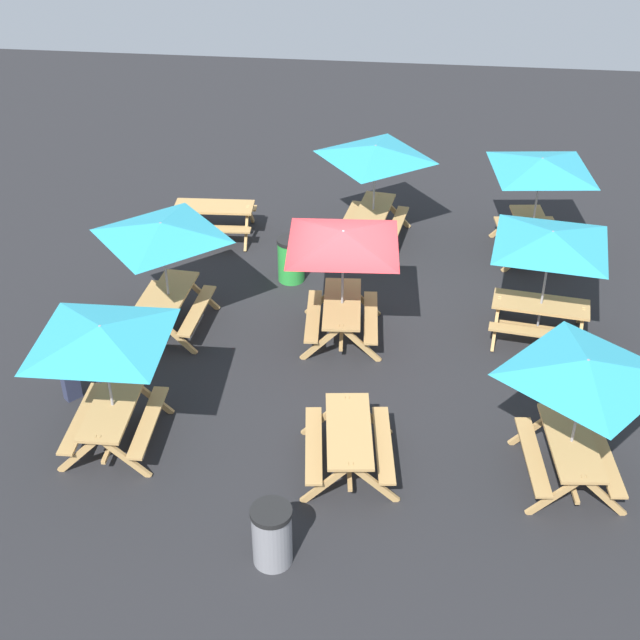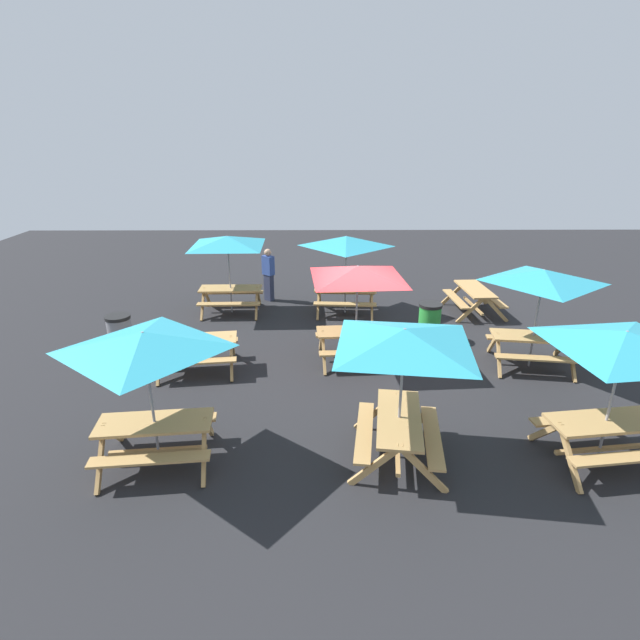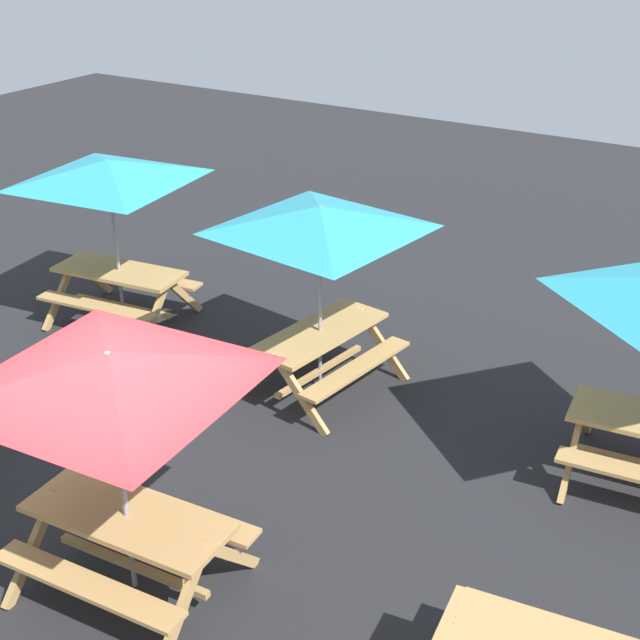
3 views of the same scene
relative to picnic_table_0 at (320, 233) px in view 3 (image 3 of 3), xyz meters
The scene contains 4 objects.
ground_plane 4.14m from the picnic_table_0, 93.42° to the left, with size 33.59×33.59×0.00m, color #232326.
picnic_table_0 is the anchor object (origin of this frame).
picnic_table_2 3.30m from the picnic_table_0, ahead, with size 2.81×2.81×2.34m.
picnic_table_6 3.77m from the picnic_table_0, 96.26° to the left, with size 2.82×2.82×2.34m.
Camera 3 is at (-4.68, 4.33, 5.49)m, focal length 50.00 mm.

